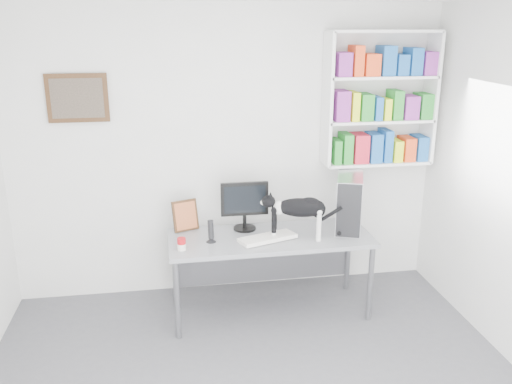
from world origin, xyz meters
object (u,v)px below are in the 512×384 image
bookshelf (380,99)px  keyboard (267,238)px  leaning_print (185,215)px  desk (270,274)px  speaker (211,231)px  pc_tower (349,202)px  cat (298,218)px  soup_can (182,244)px  monitor (245,206)px

bookshelf → keyboard: bookshelf is taller
keyboard → leaning_print: leaning_print is taller
bookshelf → keyboard: bearing=-155.5°
bookshelf → desk: bookshelf is taller
keyboard → leaning_print: 0.78m
keyboard → speaker: size_ratio=2.45×
keyboard → speaker: (-0.48, 0.03, 0.08)m
desk → bookshelf: bearing=20.9°
pc_tower → cat: pc_tower is taller
desk → keyboard: bearing=-116.6°
speaker → leaning_print: (-0.20, 0.31, 0.04)m
keyboard → soup_can: (-0.73, -0.10, 0.03)m
keyboard → pc_tower: (0.78, 0.17, 0.23)m
bookshelf → cat: 1.38m
desk → speaker: 0.70m
pc_tower → leaning_print: (-1.46, 0.18, -0.10)m
monitor → cat: monitor is taller
bookshelf → soup_can: bearing=-161.8°
monitor → keyboard: 0.38m
monitor → soup_can: monitor is taller
desk → speaker: size_ratio=8.72×
bookshelf → pc_tower: (-0.37, -0.35, -0.87)m
keyboard → cat: size_ratio=0.80×
soup_can → cat: size_ratio=0.17×
keyboard → bookshelf: bearing=5.9°
bookshelf → cat: (-0.88, -0.53, -0.92)m
soup_can → cat: bearing=4.8°
bookshelf → soup_can: size_ratio=11.94×
pc_tower → keyboard: bearing=-148.3°
cat → desk: bearing=172.9°
speaker → soup_can: speaker is taller
bookshelf → monitor: 1.59m
pc_tower → leaning_print: 1.47m
keyboard → speaker: 0.49m
monitor → leaning_print: size_ratio=1.57×
leaning_print → cat: bearing=-41.2°
monitor → desk: bearing=-45.4°
leaning_print → cat: cat is taller
leaning_print → monitor: bearing=-27.6°
bookshelf → desk: size_ratio=0.70×
speaker → cat: (0.75, -0.05, 0.09)m
keyboard → cat: cat is taller
leaning_print → soup_can: bearing=-117.0°
pc_tower → speaker: 1.27m
desk → keyboard: 0.40m
desk → soup_can: 0.90m
monitor → speaker: 0.43m
monitor → pc_tower: (0.93, -0.11, 0.02)m
bookshelf → pc_tower: size_ratio=2.52×
bookshelf → leaning_print: bookshelf is taller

